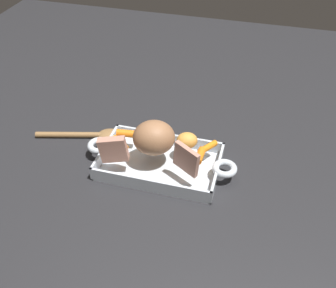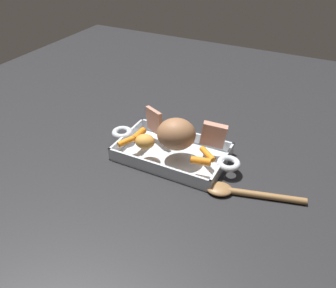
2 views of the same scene
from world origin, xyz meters
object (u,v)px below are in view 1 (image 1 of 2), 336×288
object	(u,v)px
roasting_dish	(160,163)
baby_carrot_southeast	(120,143)
roast_slice_thin	(186,159)
pork_roast	(154,138)
baby_carrot_short	(126,133)
potato_halved	(187,140)
serving_spoon	(92,135)
baby_carrot_southwest	(208,147)
roast_slice_outer	(113,150)
baby_carrot_northwest	(200,156)

from	to	relation	value
roasting_dish	baby_carrot_southeast	xyz separation A→B (m)	(0.11, -0.01, 0.04)
roasting_dish	roast_slice_thin	bearing A→B (deg)	153.01
pork_roast	baby_carrot_short	distance (m)	0.11
potato_halved	serving_spoon	xyz separation A→B (m)	(0.29, -0.02, -0.06)
baby_carrot_southwest	potato_halved	xyz separation A→B (m)	(0.06, 0.00, 0.01)
roast_slice_outer	baby_carrot_southwest	world-z (taller)	roast_slice_outer
pork_roast	roast_slice_thin	bearing A→B (deg)	153.38
baby_carrot_short	potato_halved	size ratio (longest dim) A/B	0.95
roast_slice_outer	baby_carrot_northwest	size ratio (longest dim) A/B	1.34
roast_slice_outer	pork_roast	bearing A→B (deg)	-146.17
roast_slice_thin	baby_carrot_southwest	xyz separation A→B (m)	(-0.04, -0.09, -0.03)
baby_carrot_short	roast_slice_outer	bearing A→B (deg)	91.91
baby_carrot_northwest	baby_carrot_short	world-z (taller)	same
baby_carrot_southwest	baby_carrot_northwest	bearing A→B (deg)	72.21
baby_carrot_southeast	baby_carrot_southwest	distance (m)	0.24
pork_roast	roast_slice_outer	size ratio (longest dim) A/B	1.58
pork_roast	potato_halved	xyz separation A→B (m)	(-0.08, -0.04, -0.02)
roasting_dish	baby_carrot_short	bearing A→B (deg)	-23.33
baby_carrot_northwest	baby_carrot_short	distance (m)	0.22
baby_carrot_southeast	potato_halved	world-z (taller)	potato_halved
pork_roast	baby_carrot_northwest	size ratio (longest dim) A/B	2.11
roasting_dish	roast_slice_outer	bearing A→B (deg)	25.97
pork_roast	baby_carrot_southwest	world-z (taller)	pork_roast
roast_slice_outer	potato_halved	xyz separation A→B (m)	(-0.17, -0.10, -0.01)
baby_carrot_northwest	serving_spoon	xyz separation A→B (m)	(0.34, -0.06, -0.05)
pork_roast	roast_slice_thin	size ratio (longest dim) A/B	1.49
baby_carrot_southwest	roast_slice_outer	bearing A→B (deg)	24.52
roast_slice_thin	roast_slice_outer	bearing A→B (deg)	3.34
baby_carrot_southwest	serving_spoon	world-z (taller)	baby_carrot_southwest
baby_carrot_northwest	baby_carrot_southwest	distance (m)	0.04
roast_slice_thin	serving_spoon	size ratio (longest dim) A/B	0.29
potato_halved	baby_carrot_short	bearing A→B (deg)	0.48
pork_roast	baby_carrot_southwest	distance (m)	0.15
roast_slice_outer	potato_halved	distance (m)	0.20
roasting_dish	pork_roast	size ratio (longest dim) A/B	3.74
baby_carrot_southeast	baby_carrot_southwest	xyz separation A→B (m)	(-0.23, -0.04, 0.00)
roasting_dish	roast_slice_thin	xyz separation A→B (m)	(-0.08, 0.04, 0.07)
roast_slice_outer	baby_carrot_southeast	distance (m)	0.07
baby_carrot_northwest	baby_carrot_southwest	world-z (taller)	baby_carrot_northwest
roast_slice_outer	baby_carrot_northwest	world-z (taller)	roast_slice_outer
roast_slice_thin	roast_slice_outer	distance (m)	0.19
serving_spoon	pork_roast	bearing A→B (deg)	-30.49
serving_spoon	roast_slice_thin	bearing A→B (deg)	-34.08
pork_roast	serving_spoon	size ratio (longest dim) A/B	0.44
roasting_dish	roast_slice_thin	world-z (taller)	roast_slice_thin
baby_carrot_short	roast_slice_thin	bearing A→B (deg)	155.10
roast_slice_thin	roast_slice_outer	world-z (taller)	roast_slice_thin
baby_carrot_short	serving_spoon	bearing A→B (deg)	-9.73
baby_carrot_southeast	pork_roast	bearing A→B (deg)	-179.94
baby_carrot_southwest	serving_spoon	distance (m)	0.36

